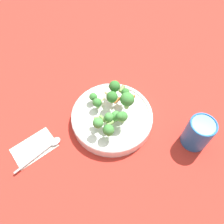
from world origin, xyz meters
name	(u,v)px	position (x,y,z in m)	size (l,w,h in m)	color
ground_plane	(112,120)	(0.00, 0.00, 0.00)	(3.00, 3.00, 0.00)	#B72D23
bowl	(112,117)	(0.00, 0.00, 0.02)	(0.28, 0.28, 0.04)	white
pasta_salad	(114,106)	(0.01, 0.00, 0.09)	(0.16, 0.20, 0.09)	#8CB766
cup	(198,133)	(0.28, 0.03, 0.06)	(0.08, 0.08, 0.11)	#2366B2
napkin	(34,148)	(-0.19, -0.20, 0.00)	(0.14, 0.16, 0.01)	white
spoon	(46,148)	(-0.15, -0.18, 0.01)	(0.08, 0.16, 0.01)	silver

